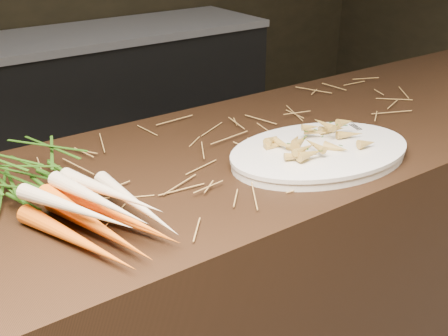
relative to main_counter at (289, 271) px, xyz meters
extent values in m
cube|color=black|center=(0.00, 0.00, 0.00)|extent=(2.40, 0.70, 0.90)
cube|color=black|center=(0.30, 1.88, -0.05)|extent=(1.80, 0.60, 0.80)
cube|color=#99999E|center=(0.30, 1.88, 0.37)|extent=(1.82, 0.62, 0.04)
cone|color=orange|center=(-0.70, -0.18, 0.47)|extent=(0.13, 0.30, 0.04)
cone|color=orange|center=(-0.66, -0.17, 0.47)|extent=(0.10, 0.31, 0.04)
cone|color=orange|center=(-0.61, -0.16, 0.47)|extent=(0.14, 0.30, 0.04)
cone|color=orange|center=(-0.68, -0.19, 0.50)|extent=(0.10, 0.31, 0.04)
cone|color=orange|center=(-0.63, -0.17, 0.50)|extent=(0.12, 0.31, 0.04)
cone|color=beige|center=(-0.70, -0.17, 0.52)|extent=(0.13, 0.28, 0.05)
cone|color=beige|center=(-0.65, -0.17, 0.53)|extent=(0.09, 0.29, 0.04)
cone|color=beige|center=(-0.62, -0.15, 0.52)|extent=(0.10, 0.28, 0.05)
cone|color=beige|center=(-0.58, -0.17, 0.50)|extent=(0.05, 0.29, 0.03)
ellipsoid|color=#325815|center=(-0.72, 0.09, 0.50)|extent=(0.24, 0.30, 0.10)
cube|color=silver|center=(0.09, -0.20, 0.48)|extent=(0.07, 0.17, 0.00)
camera|label=1|loc=(-0.99, -1.04, 1.02)|focal=45.00mm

